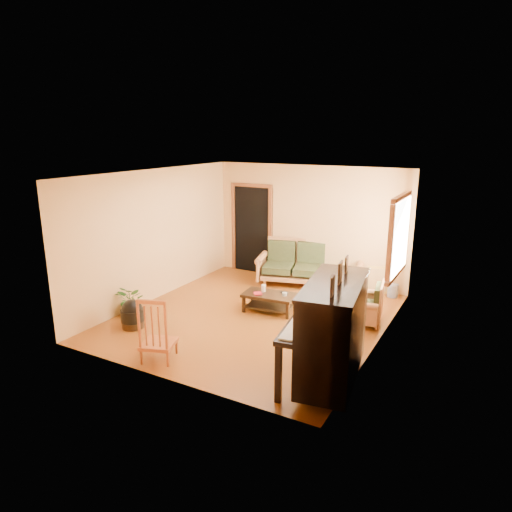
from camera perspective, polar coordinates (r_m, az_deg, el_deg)
The scene contains 16 objects.
floor at distance 8.45m, azimuth -0.18°, elevation -7.60°, with size 5.00×5.00×0.00m, color #632F0D.
doorway at distance 10.90m, azimuth -0.54°, elevation 3.27°, with size 1.08×0.16×2.05m, color black.
window at distance 8.45m, azimuth 17.47°, elevation 2.37°, with size 0.12×1.36×1.46m, color white.
sofa at distance 10.09m, azimuth 6.69°, elevation -1.00°, with size 2.25×0.94×0.96m, color #965D37.
coffee_table at distance 8.63m, azimuth 1.68°, elevation -5.85°, with size 0.98×0.53×0.36m, color black.
armchair at distance 8.30m, azimuth 13.23°, elevation -5.62°, with size 0.73×0.76×0.76m, color #965D37.
piano at distance 6.17m, azimuth 9.59°, elevation -9.55°, with size 0.95×1.61×1.43m, color black.
footstool at distance 8.23m, azimuth -15.17°, elevation -7.39°, with size 0.40×0.40×0.38m, color black.
red_chair at distance 6.92m, azimuth -12.17°, elevation -8.76°, with size 0.47×0.51×1.00m, color #97441B.
leaning_frame at distance 9.88m, azimuth 15.02°, elevation -2.87°, with size 0.45×0.10×0.60m, color gold.
ceramic_crock at distance 9.80m, azimuth 16.71°, elevation -4.16°, with size 0.22×0.22×0.27m, color #304D91.
potted_plant at distance 8.69m, azimuth -15.27°, elevation -5.40°, with size 0.54×0.46×0.60m, color #235217.
book at distance 8.53m, azimuth -0.24°, elevation -4.74°, with size 0.15×0.20×0.02m, color maroon.
candle at distance 8.66m, azimuth 0.94°, elevation -4.05°, with size 0.08×0.08×0.13m, color white.
glass_jar at distance 8.47m, azimuth 3.59°, elevation -4.78°, with size 0.09×0.09×0.06m, color silver.
remote at distance 8.61m, azimuth 3.56°, elevation -4.60°, with size 0.16×0.04×0.02m, color black.
Camera 1 is at (3.78, -6.82, 3.27)m, focal length 32.00 mm.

